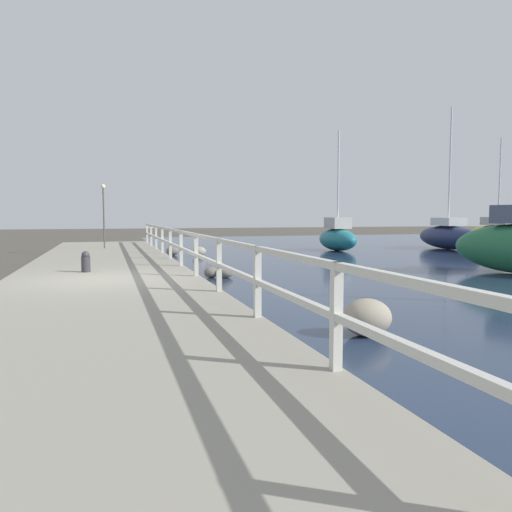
{
  "coord_description": "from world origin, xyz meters",
  "views": [
    {
      "loc": [
        0.11,
        -12.53,
        1.84
      ],
      "look_at": [
        3.09,
        -2.53,
        0.99
      ],
      "focal_mm": 35.0,
      "sensor_mm": 36.0,
      "label": 1
    }
  ],
  "objects_px": {
    "sailboat_yellow": "(498,233)",
    "sailboat_navy": "(448,236)",
    "sailboat_teal": "(338,237)",
    "dock_lamp": "(104,205)",
    "mooring_bollard": "(86,262)"
  },
  "relations": [
    {
      "from": "sailboat_teal",
      "to": "sailboat_yellow",
      "type": "bearing_deg",
      "value": 9.67
    },
    {
      "from": "dock_lamp",
      "to": "sailboat_teal",
      "type": "relative_size",
      "value": 0.48
    },
    {
      "from": "sailboat_navy",
      "to": "sailboat_yellow",
      "type": "height_order",
      "value": "sailboat_navy"
    },
    {
      "from": "dock_lamp",
      "to": "sailboat_navy",
      "type": "distance_m",
      "value": 18.06
    },
    {
      "from": "dock_lamp",
      "to": "mooring_bollard",
      "type": "bearing_deg",
      "value": -92.48
    },
    {
      "from": "dock_lamp",
      "to": "sailboat_navy",
      "type": "xyz_separation_m",
      "value": [
        17.94,
        -1.35,
        -1.59
      ]
    },
    {
      "from": "sailboat_yellow",
      "to": "sailboat_teal",
      "type": "bearing_deg",
      "value": -173.88
    },
    {
      "from": "dock_lamp",
      "to": "sailboat_yellow",
      "type": "bearing_deg",
      "value": 3.44
    },
    {
      "from": "dock_lamp",
      "to": "sailboat_navy",
      "type": "relative_size",
      "value": 0.39
    },
    {
      "from": "sailboat_teal",
      "to": "dock_lamp",
      "type": "bearing_deg",
      "value": 176.05
    },
    {
      "from": "sailboat_navy",
      "to": "sailboat_yellow",
      "type": "relative_size",
      "value": 1.15
    },
    {
      "from": "dock_lamp",
      "to": "sailboat_yellow",
      "type": "distance_m",
      "value": 23.89
    },
    {
      "from": "mooring_bollard",
      "to": "sailboat_yellow",
      "type": "xyz_separation_m",
      "value": [
        24.24,
        11.56,
        0.15
      ]
    },
    {
      "from": "sailboat_navy",
      "to": "sailboat_teal",
      "type": "bearing_deg",
      "value": -176.58
    },
    {
      "from": "sailboat_yellow",
      "to": "sailboat_navy",
      "type": "bearing_deg",
      "value": -158.56
    }
  ]
}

